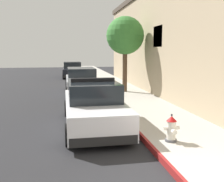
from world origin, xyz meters
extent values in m
cube|color=#232326|center=(-4.66, 10.00, -0.10)|extent=(30.95, 60.00, 0.20)
cube|color=#ADA89E|center=(1.34, 10.00, 0.08)|extent=(2.67, 60.00, 0.17)
cube|color=maroon|center=(-0.04, 10.00, 0.08)|extent=(0.08, 60.00, 0.17)
cube|color=tan|center=(6.07, 9.63, 3.06)|extent=(6.80, 24.49, 6.11)
cube|color=black|center=(2.70, 9.63, 3.36)|extent=(0.06, 1.30, 1.10)
cube|color=black|center=(2.70, 16.48, 3.36)|extent=(0.06, 1.30, 1.10)
cube|color=white|center=(-1.28, 4.98, 0.58)|extent=(1.84, 4.80, 0.76)
cube|color=black|center=(-1.28, 5.13, 1.26)|extent=(1.64, 2.50, 0.60)
cube|color=black|center=(-1.28, 2.64, 0.32)|extent=(1.76, 0.16, 0.24)
cube|color=black|center=(-1.28, 7.32, 0.32)|extent=(1.76, 0.16, 0.24)
cylinder|color=black|center=(-2.14, 6.68, 0.32)|extent=(0.22, 0.64, 0.64)
cylinder|color=black|center=(-0.42, 6.68, 0.32)|extent=(0.22, 0.64, 0.64)
cylinder|color=black|center=(-2.14, 3.28, 0.32)|extent=(0.22, 0.64, 0.64)
cylinder|color=black|center=(-0.42, 3.28, 0.32)|extent=(0.22, 0.64, 0.64)
cube|color=black|center=(-1.28, 5.08, 1.62)|extent=(1.48, 0.20, 0.12)
cube|color=red|center=(-1.63, 5.08, 1.62)|extent=(0.44, 0.18, 0.11)
cube|color=#1E33E0|center=(-0.93, 5.08, 1.62)|extent=(0.44, 0.18, 0.11)
cube|color=#B2B5BA|center=(-1.18, 12.50, 0.58)|extent=(1.84, 4.80, 0.76)
cube|color=black|center=(-1.18, 12.65, 1.26)|extent=(1.64, 2.50, 0.60)
cube|color=black|center=(-1.18, 10.16, 0.32)|extent=(1.76, 0.16, 0.24)
cube|color=black|center=(-1.18, 14.84, 0.32)|extent=(1.76, 0.16, 0.24)
cylinder|color=black|center=(-2.04, 14.20, 0.32)|extent=(0.22, 0.64, 0.64)
cylinder|color=black|center=(-0.32, 14.20, 0.32)|extent=(0.22, 0.64, 0.64)
cylinder|color=black|center=(-2.04, 10.80, 0.32)|extent=(0.22, 0.64, 0.64)
cylinder|color=black|center=(-0.32, 10.80, 0.32)|extent=(0.22, 0.64, 0.64)
cube|color=black|center=(-1.42, 22.59, 0.58)|extent=(1.84, 4.80, 0.76)
cube|color=black|center=(-1.42, 22.74, 1.26)|extent=(1.64, 2.50, 0.60)
cube|color=black|center=(-1.42, 20.25, 0.32)|extent=(1.76, 0.16, 0.24)
cube|color=black|center=(-1.42, 24.93, 0.32)|extent=(1.76, 0.16, 0.24)
cylinder|color=black|center=(-2.28, 24.29, 0.32)|extent=(0.22, 0.64, 0.64)
cylinder|color=black|center=(-0.56, 24.29, 0.32)|extent=(0.22, 0.64, 0.64)
cylinder|color=black|center=(-2.28, 20.89, 0.32)|extent=(0.22, 0.64, 0.64)
cylinder|color=black|center=(-0.56, 20.89, 0.32)|extent=(0.22, 0.64, 0.64)
cylinder|color=#4C4C51|center=(0.57, 2.69, 0.20)|extent=(0.32, 0.32, 0.06)
cylinder|color=silver|center=(0.57, 2.69, 0.48)|extent=(0.24, 0.24, 0.50)
cone|color=red|center=(0.57, 2.69, 0.80)|extent=(0.28, 0.28, 0.14)
cylinder|color=#4C4C51|center=(0.57, 2.69, 0.90)|extent=(0.05, 0.05, 0.06)
cylinder|color=silver|center=(0.40, 2.69, 0.54)|extent=(0.10, 0.10, 0.10)
cylinder|color=silver|center=(0.74, 2.69, 0.54)|extent=(0.10, 0.10, 0.10)
cylinder|color=silver|center=(0.57, 2.51, 0.49)|extent=(0.13, 0.12, 0.13)
cylinder|color=brown|center=(1.37, 11.56, 1.45)|extent=(0.28, 0.28, 2.56)
sphere|color=#387A33|center=(1.37, 11.56, 3.51)|extent=(2.23, 2.23, 2.23)
camera|label=1|loc=(-2.23, -3.65, 2.57)|focal=41.63mm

